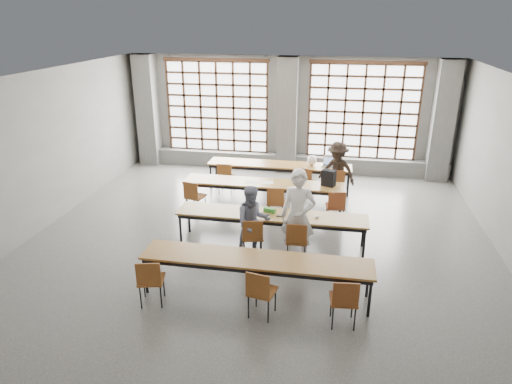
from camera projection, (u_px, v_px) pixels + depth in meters
floor at (256, 247)px, 9.72m from camera, size 11.00×11.00×0.00m
ceiling at (256, 80)px, 8.45m from camera, size 11.00×11.00×0.00m
wall_back at (288, 114)px, 14.12m from camera, size 10.00×0.00×10.00m
wall_front at (145, 362)px, 4.04m from camera, size 10.00×0.00×10.00m
wall_left at (31, 156)px, 9.92m from camera, size 0.00×11.00×11.00m
column_left at (148, 111)px, 14.62m from camera, size 0.60×0.55×3.50m
column_mid at (287, 116)px, 13.86m from camera, size 0.60×0.55×3.50m
column_right at (443, 122)px, 13.11m from camera, size 0.60×0.55×3.50m
window_left at (217, 107)px, 14.37m from camera, size 3.32×0.12×3.00m
window_right at (363, 112)px, 13.62m from camera, size 3.32×0.12×3.00m
sill_ledge at (286, 162)px, 14.48m from camera, size 9.80×0.35×0.50m
desk_row_a at (279, 166)px, 12.76m from camera, size 4.00×0.70×0.73m
desk_row_b at (263, 185)px, 11.37m from camera, size 4.00×0.70×0.73m
desk_row_c at (271, 217)px, 9.58m from camera, size 4.00×0.70×0.73m
desk_row_d at (256, 262)px, 7.84m from camera, size 4.00×0.70×0.73m
chair_back_left at (225, 175)px, 12.47m from camera, size 0.42×0.43×0.88m
chair_back_mid at (305, 180)px, 12.10m from camera, size 0.49×0.49×0.88m
chair_back_right at (337, 182)px, 11.96m from camera, size 0.44×0.45×0.88m
chair_mid_left at (194, 194)px, 11.12m from camera, size 0.51×0.52×0.88m
chair_mid_centre at (276, 200)px, 10.78m from camera, size 0.45×0.45×0.88m
chair_mid_right at (336, 204)px, 10.54m from camera, size 0.48×0.48×0.88m
chair_front_left at (253, 234)px, 9.09m from camera, size 0.51×0.51×0.88m
chair_front_right at (297, 238)px, 8.94m from camera, size 0.43×0.43×0.88m
chair_near_left at (150, 278)px, 7.59m from camera, size 0.51×0.51×0.88m
chair_near_mid at (260, 289)px, 7.28m from camera, size 0.49×0.50×0.88m
chair_near_right at (344, 298)px, 7.05m from camera, size 0.46×0.46×0.88m
student_male at (298, 216)px, 8.91m from camera, size 0.74×0.54×1.90m
student_female at (253, 222)px, 9.14m from camera, size 0.89×0.80×1.50m
student_back at (337, 171)px, 11.99m from camera, size 1.16×0.95×1.57m
laptop_front at (298, 211)px, 9.54m from camera, size 0.36×0.31×0.26m
laptop_back at (329, 163)px, 12.59m from camera, size 0.42×0.38×0.26m
mouse at (317, 217)px, 9.37m from camera, size 0.12×0.10×0.04m
green_box at (270, 210)px, 9.62m from camera, size 0.27×0.16×0.09m
phone at (279, 216)px, 9.43m from camera, size 0.13×0.07×0.01m
paper_sheet_b at (251, 182)px, 11.35m from camera, size 0.33×0.27×0.00m
paper_sheet_c at (267, 182)px, 11.33m from camera, size 0.32×0.25×0.00m
backpack at (329, 178)px, 11.05m from camera, size 0.37×0.30×0.40m
plastic_bag at (312, 160)px, 12.58m from camera, size 0.30×0.26×0.29m
red_pouch at (151, 277)px, 7.68m from camera, size 0.22×0.15×0.06m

